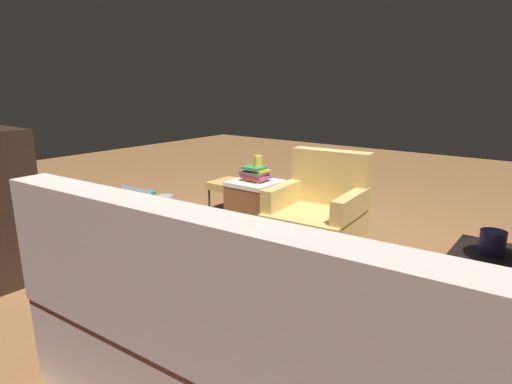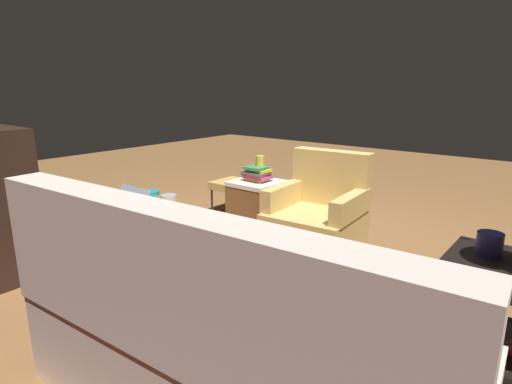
# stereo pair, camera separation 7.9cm
# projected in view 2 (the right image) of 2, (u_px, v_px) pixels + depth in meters

# --- Properties ---
(ground) EXTENTS (12.00, 12.00, 0.00)m
(ground) POSITION_uv_depth(u_px,v_px,m) (278.00, 242.00, 3.85)
(ground) COLOR olive
(couch) EXTENTS (1.95, 0.97, 1.00)m
(couch) POSITION_uv_depth(u_px,v_px,m) (230.00, 348.00, 1.76)
(couch) COLOR silver
(couch) RESTS_ON ground
(armchair) EXTENTS (0.72, 0.73, 0.87)m
(armchair) POSITION_uv_depth(u_px,v_px,m) (318.00, 217.00, 3.39)
(armchair) COLOR tan
(armchair) RESTS_ON ground
(side_table) EXTENTS (0.64, 0.64, 0.55)m
(side_table) POSITION_uv_depth(u_px,v_px,m) (510.00, 305.00, 2.04)
(side_table) COLOR black
(side_table) RESTS_ON ground
(small_vase) EXTENTS (0.13, 0.13, 0.12)m
(small_vase) POSITION_uv_depth(u_px,v_px,m) (489.00, 244.00, 2.14)
(small_vase) COLOR navy
(small_vase) RESTS_ON side_table
(book_stack_shelf) EXTENTS (0.27, 0.22, 0.07)m
(book_stack_shelf) POSITION_uv_depth(u_px,v_px,m) (505.00, 337.00, 2.08)
(book_stack_shelf) COLOR red
(book_stack_shelf) RESTS_ON side_table
(laptop_desk) EXTENTS (0.56, 0.44, 0.48)m
(laptop_desk) POSITION_uv_depth(u_px,v_px,m) (148.00, 220.00, 3.12)
(laptop_desk) COLOR olive
(laptop_desk) RESTS_ON ground
(laptop) EXTENTS (0.32, 0.25, 0.21)m
(laptop) POSITION_uv_depth(u_px,v_px,m) (142.00, 207.00, 3.07)
(laptop) COLOR silver
(laptop) RESTS_ON laptop_desk
(wicker_hamper) EXTENTS (0.45, 0.45, 0.48)m
(wicker_hamper) POSITION_uv_depth(u_px,v_px,m) (257.00, 205.00, 4.17)
(wicker_hamper) COLOR brown
(wicker_hamper) RESTS_ON ground
(book_stack_hamper) EXTENTS (0.26, 0.23, 0.15)m
(book_stack_hamper) POSITION_uv_depth(u_px,v_px,m) (257.00, 174.00, 4.09)
(book_stack_hamper) COLOR orange
(book_stack_hamper) RESTS_ON wicker_hamper
(yellow_mug) EXTENTS (0.08, 0.08, 0.10)m
(yellow_mug) POSITION_uv_depth(u_px,v_px,m) (260.00, 161.00, 4.07)
(yellow_mug) COLOR yellow
(yellow_mug) RESTS_ON book_stack_hamper
(tv_remote) EXTENTS (0.06, 0.16, 0.02)m
(tv_remote) POSITION_uv_depth(u_px,v_px,m) (254.00, 177.00, 4.22)
(tv_remote) COLOR #262628
(tv_remote) RESTS_ON wicker_hamper
(ottoman) EXTENTS (0.40, 0.40, 0.36)m
(ottoman) POSITION_uv_depth(u_px,v_px,m) (234.00, 186.00, 4.64)
(ottoman) COLOR tan
(ottoman) RESTS_ON ground
(circular_rug) EXTENTS (1.28, 1.28, 0.01)m
(circular_rug) POSITION_uv_depth(u_px,v_px,m) (131.00, 249.00, 3.66)
(circular_rug) COLOR beige
(circular_rug) RESTS_ON ground
(pet_bowl_steel) EXTENTS (0.20, 0.20, 0.05)m
(pet_bowl_steel) POSITION_uv_depth(u_px,v_px,m) (169.00, 197.00, 5.28)
(pet_bowl_steel) COLOR silver
(pet_bowl_steel) RESTS_ON ground
(pet_bowl_teal) EXTENTS (0.20, 0.20, 0.05)m
(pet_bowl_teal) POSITION_uv_depth(u_px,v_px,m) (152.00, 193.00, 5.49)
(pet_bowl_teal) COLOR teal
(pet_bowl_teal) RESTS_ON ground
(potted_plant) EXTENTS (0.34, 0.34, 0.55)m
(potted_plant) POSITION_uv_depth(u_px,v_px,m) (32.00, 189.00, 4.39)
(potted_plant) COLOR brown
(potted_plant) RESTS_ON ground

